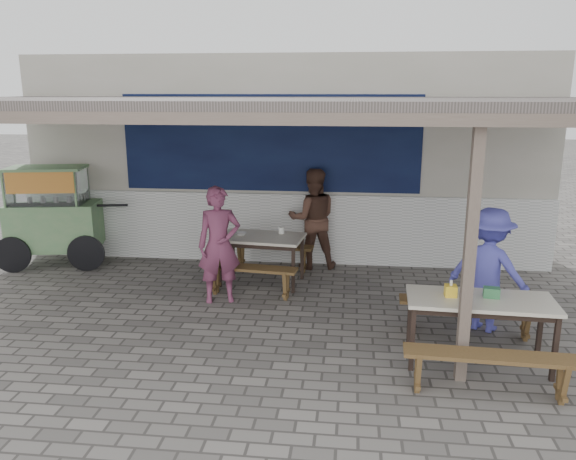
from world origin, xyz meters
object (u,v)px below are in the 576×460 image
at_px(vendor_cart, 52,212).
at_px(condiment_bowl, 241,234).
at_px(bench_left_street, 250,274).
at_px(donation_box, 491,292).
at_px(table_left, 261,241).
at_px(patron_right_table, 489,270).
at_px(bench_right_wall, 468,309).
at_px(patron_street_side, 219,245).
at_px(bench_right_street, 490,364).
at_px(patron_wall_side, 313,219).
at_px(condiment_jar, 281,230).
at_px(table_right, 480,305).
at_px(bench_left_wall, 272,251).
at_px(tissue_box, 451,291).

bearing_deg(vendor_cart, condiment_bowl, -19.55).
distance_m(bench_left_street, donation_box, 3.42).
relative_size(table_left, donation_box, 8.10).
xyz_separation_m(bench_left_street, patron_right_table, (3.12, -0.78, 0.44)).
relative_size(bench_right_wall, patron_street_side, 1.01).
bearing_deg(bench_right_wall, bench_left_street, 162.91).
height_order(bench_right_street, patron_wall_side, patron_wall_side).
distance_m(table_left, patron_wall_side, 1.16).
height_order(donation_box, condiment_jar, donation_box).
bearing_deg(table_right, bench_left_wall, 135.10).
height_order(bench_left_street, vendor_cart, vendor_cart).
distance_m(bench_right_street, patron_right_table, 1.75).
height_order(patron_street_side, condiment_jar, patron_street_side).
height_order(patron_street_side, tissue_box, patron_street_side).
bearing_deg(patron_right_table, bench_right_street, 109.45).
distance_m(vendor_cart, condiment_bowl, 3.37).
height_order(table_right, vendor_cart, vendor_cart).
xyz_separation_m(bench_left_wall, table_right, (2.69, -2.95, 0.34)).
height_order(bench_left_street, patron_right_table, patron_right_table).
bearing_deg(vendor_cart, table_right, -35.07).
bearing_deg(bench_left_street, tissue_box, -27.75).
distance_m(vendor_cart, patron_right_table, 6.97).
bearing_deg(table_right, vendor_cart, 158.60).
distance_m(bench_right_wall, tissue_box, 0.89).
height_order(bench_right_wall, condiment_bowl, condiment_bowl).
bearing_deg(table_right, bench_right_wall, 90.00).
relative_size(bench_left_wall, vendor_cart, 0.69).
bearing_deg(condiment_jar, table_left, -144.17).
distance_m(patron_street_side, patron_wall_side, 2.08).
bearing_deg(table_right, tissue_box, 176.54).
distance_m(patron_right_table, donation_box, 0.93).
bearing_deg(table_left, bench_right_street, -41.83).
height_order(bench_right_street, vendor_cart, vendor_cart).
bearing_deg(patron_right_table, patron_wall_side, -13.66).
xyz_separation_m(bench_right_street, condiment_bowl, (-3.04, 3.07, 0.43)).
distance_m(bench_left_wall, condiment_jar, 0.65).
bearing_deg(table_right, bench_right_street, -90.00).
bearing_deg(bench_right_wall, tissue_box, -114.65).
relative_size(bench_right_street, bench_right_wall, 1.00).
relative_size(patron_wall_side, condiment_bowl, 10.00).
distance_m(bench_left_street, tissue_box, 3.07).
bearing_deg(bench_left_wall, table_left, -90.00).
bearing_deg(vendor_cart, bench_right_wall, -29.51).
height_order(bench_left_street, patron_street_side, patron_street_side).
bearing_deg(condiment_jar, patron_right_table, -29.80).
relative_size(bench_right_street, patron_wall_side, 0.99).
bearing_deg(condiment_bowl, tissue_box, -40.18).
height_order(bench_left_wall, patron_wall_side, patron_wall_side).
distance_m(bench_left_wall, bench_right_street, 4.52).
height_order(bench_right_street, bench_right_wall, same).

